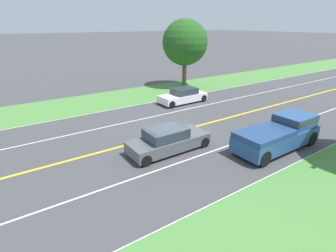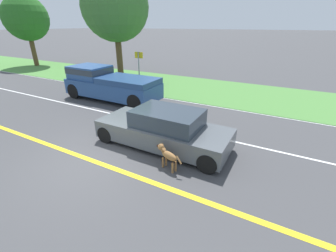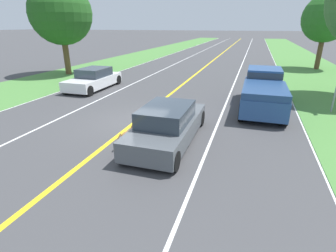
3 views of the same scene
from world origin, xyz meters
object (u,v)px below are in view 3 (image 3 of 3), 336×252
Objects in this scene: dog at (129,134)px; oncoming_car at (94,79)px; roadside_tree_left_near at (61,13)px; ego_car at (168,125)px; roadside_tree_right_far at (326,18)px; pickup_truck at (263,90)px.

dog is 0.23× the size of oncoming_car.
dog is at bearing 129.66° from oncoming_car.
ego_car is at bearing -40.62° from roadside_tree_left_near.
dog is 0.15× the size of roadside_tree_right_far.
oncoming_car is (-10.63, 1.09, -0.31)m from pickup_truck.
roadside_tree_left_near is (-11.26, 11.45, 4.38)m from dog.
ego_car is 4.67× the size of dog.
roadside_tree_left_near is (-12.44, 10.67, 4.20)m from ego_car.
pickup_truck is (3.31, 5.53, 0.29)m from ego_car.
roadside_tree_right_far is (15.81, 13.72, 3.91)m from oncoming_car.
roadside_tree_left_near is (-20.93, -9.66, 0.31)m from roadside_tree_right_far.
roadside_tree_left_near reaches higher than ego_car.
roadside_tree_right_far reaches higher than oncoming_car.
dog is at bearing -45.48° from roadside_tree_left_near.
roadside_tree_right_far is at bearing 70.72° from pickup_truck.
pickup_truck reaches higher than dog.
roadside_tree_right_far is (8.49, 20.34, 3.90)m from ego_car.
roadside_tree_left_near is at bearing 161.93° from pickup_truck.
dog is (-1.18, -0.78, -0.17)m from ego_car.
oncoming_car is at bearing 146.92° from dog.
dog is 0.18× the size of pickup_truck.
ego_car is 1.07× the size of oncoming_car.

